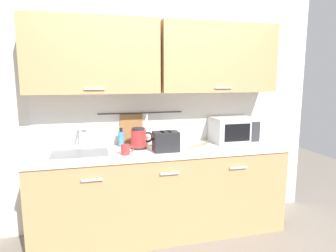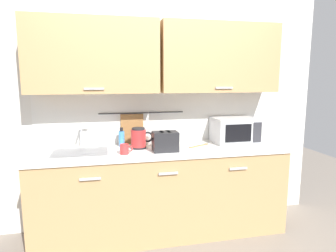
# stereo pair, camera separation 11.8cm
# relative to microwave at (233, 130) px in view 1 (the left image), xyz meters

# --- Properties ---
(ground) EXTENTS (8.00, 8.00, 0.00)m
(ground) POSITION_rel_microwave_xyz_m (-0.83, -0.41, -1.04)
(ground) COLOR slate
(counter_unit) EXTENTS (2.53, 0.64, 0.90)m
(counter_unit) POSITION_rel_microwave_xyz_m (-0.84, -0.11, -0.58)
(counter_unit) COLOR tan
(counter_unit) RESTS_ON ground
(back_wall_assembly) EXTENTS (3.70, 0.41, 2.50)m
(back_wall_assembly) POSITION_rel_microwave_xyz_m (-0.83, 0.12, 0.49)
(back_wall_assembly) COLOR silver
(back_wall_assembly) RESTS_ON ground
(sink_faucet) EXTENTS (0.09, 0.17, 0.22)m
(sink_faucet) POSITION_rel_microwave_xyz_m (-1.62, 0.12, 0.01)
(sink_faucet) COLOR #B2B5BA
(sink_faucet) RESTS_ON counter_unit
(microwave) EXTENTS (0.46, 0.35, 0.27)m
(microwave) POSITION_rel_microwave_xyz_m (0.00, 0.00, 0.00)
(microwave) COLOR silver
(microwave) RESTS_ON counter_unit
(electric_kettle) EXTENTS (0.23, 0.16, 0.21)m
(electric_kettle) POSITION_rel_microwave_xyz_m (-1.05, -0.05, -0.03)
(electric_kettle) COLOR black
(electric_kettle) RESTS_ON counter_unit
(dish_soap_bottle) EXTENTS (0.06, 0.06, 0.20)m
(dish_soap_bottle) POSITION_rel_microwave_xyz_m (-1.21, 0.07, -0.05)
(dish_soap_bottle) COLOR #3F8CD8
(dish_soap_bottle) RESTS_ON counter_unit
(mug_near_sink) EXTENTS (0.12, 0.08, 0.09)m
(mug_near_sink) POSITION_rel_microwave_xyz_m (-1.21, -0.26, -0.09)
(mug_near_sink) COLOR red
(mug_near_sink) RESTS_ON counter_unit
(toaster) EXTENTS (0.26, 0.17, 0.19)m
(toaster) POSITION_rel_microwave_xyz_m (-0.82, -0.22, -0.04)
(toaster) COLOR #232326
(toaster) RESTS_ON counter_unit
(mug_by_kettle) EXTENTS (0.12, 0.08, 0.09)m
(mug_by_kettle) POSITION_rel_microwave_xyz_m (-0.91, 0.09, -0.09)
(mug_by_kettle) COLOR silver
(mug_by_kettle) RESTS_ON counter_unit
(wooden_spoon) EXTENTS (0.26, 0.16, 0.01)m
(wooden_spoon) POSITION_rel_microwave_xyz_m (-0.40, -0.08, -0.13)
(wooden_spoon) COLOR #9E7042
(wooden_spoon) RESTS_ON counter_unit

